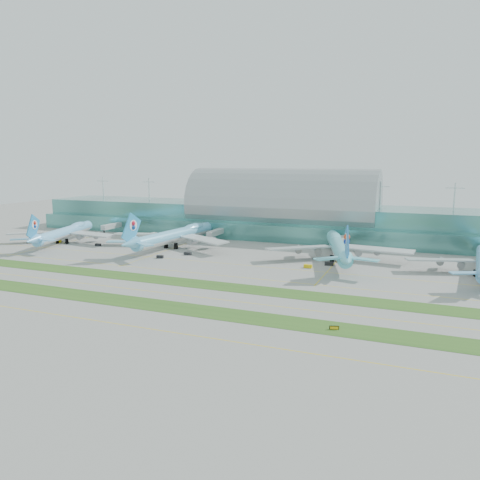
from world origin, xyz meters
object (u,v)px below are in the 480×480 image
at_px(airliner_c, 338,246).
at_px(taxiway_sign_east, 334,328).
at_px(airliner_a, 65,232).
at_px(airliner_b, 176,234).
at_px(terminal, 282,214).

relative_size(airliner_c, taxiway_sign_east, 28.73).
distance_m(airliner_a, airliner_b, 69.40).
distance_m(terminal, taxiway_sign_east, 170.29).
distance_m(terminal, airliner_b, 75.02).
bearing_deg(terminal, airliner_c, -52.58).
distance_m(airliner_b, taxiway_sign_east, 144.93).
bearing_deg(taxiway_sign_east, airliner_b, 120.25).
bearing_deg(airliner_a, airliner_b, -5.57).
xyz_separation_m(airliner_a, airliner_b, (68.53, 10.94, 0.76)).
relative_size(airliner_a, taxiway_sign_east, 26.87).
height_order(airliner_b, taxiway_sign_east, airliner_b).
bearing_deg(airliner_c, airliner_b, 164.37).
xyz_separation_m(airliner_a, airliner_c, (159.39, 10.21, 0.45)).
height_order(airliner_a, airliner_b, airliner_b).
relative_size(airliner_b, taxiway_sign_east, 30.55).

